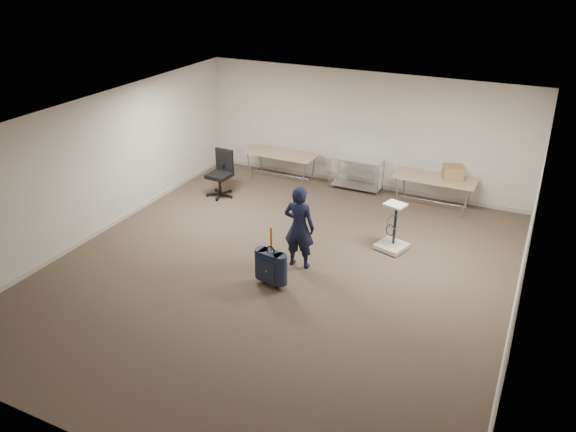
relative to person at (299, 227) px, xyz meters
The scene contains 10 objects.
ground 0.89m from the person, 126.52° to the right, with size 9.00×9.00×0.00m, color #453729.
room_shell 1.31m from the person, 103.05° to the left, with size 8.00×9.00×9.00m.
folding_table_left 4.21m from the person, 120.63° to the left, with size 1.80×0.75×0.73m.
folding_table_right 3.98m from the person, 65.42° to the left, with size 1.80×0.75×0.73m.
wire_shelf 3.89m from the person, 93.61° to the left, with size 1.22×0.47×0.80m.
person is the anchor object (origin of this frame).
suitcase 0.95m from the person, 100.12° to the right, with size 0.44×0.30×1.12m.
office_chair 3.73m from the person, 144.36° to the left, with size 0.66×0.66×1.10m.
equipment_cart 2.00m from the person, 44.30° to the left, with size 0.66×0.66×0.97m.
cardboard_box 4.19m from the person, 61.20° to the left, with size 0.43×0.32×0.32m, color #A2694B.
Camera 1 is at (3.94, -7.87, 5.36)m, focal length 35.00 mm.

